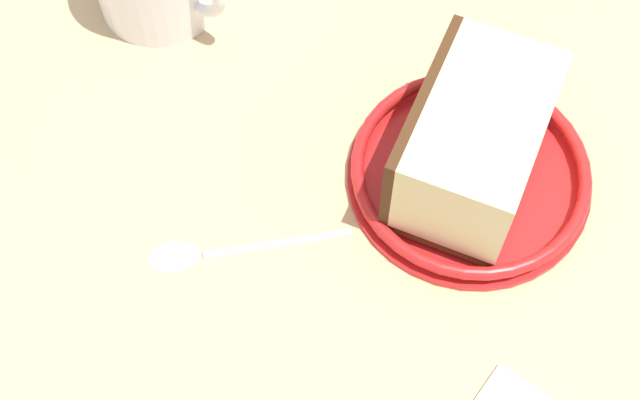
{
  "coord_description": "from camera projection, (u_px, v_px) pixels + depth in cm",
  "views": [
    {
      "loc": [
        -16.98,
        23.67,
        46.92
      ],
      "look_at": [
        -1.0,
        5.62,
        3.0
      ],
      "focal_mm": 50.55,
      "sensor_mm": 36.0,
      "label": 1
    }
  ],
  "objects": [
    {
      "name": "teaspoon",
      "position": [
        205.0,
        249.0,
        0.52
      ],
      "size": [
        8.24,
        9.91,
        0.8
      ],
      "color": "silver",
      "rests_on": "ground_plane"
    },
    {
      "name": "cake_slice",
      "position": [
        474.0,
        141.0,
        0.51
      ],
      "size": [
        10.08,
        12.61,
        6.62
      ],
      "color": "#472814",
      "rests_on": "small_plate"
    },
    {
      "name": "small_plate",
      "position": [
        470.0,
        173.0,
        0.53
      ],
      "size": [
        14.62,
        14.62,
        1.6
      ],
      "color": "red",
      "rests_on": "ground_plane"
    },
    {
      "name": "ground_plane",
      "position": [
        367.0,
        170.0,
        0.57
      ],
      "size": [
        121.5,
        121.5,
        3.89
      ],
      "primitive_type": "cube",
      "color": "tan"
    }
  ]
}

